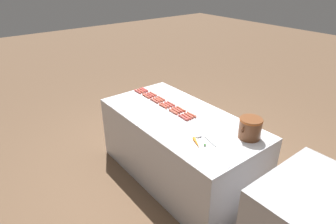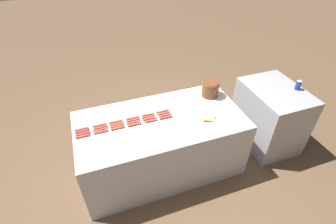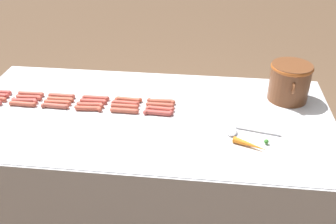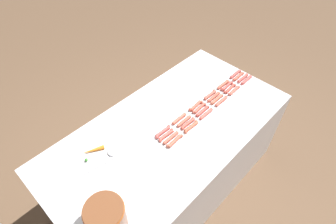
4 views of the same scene
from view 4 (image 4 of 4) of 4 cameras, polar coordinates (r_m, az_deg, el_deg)
name	(u,v)px [view 4 (image 4 of 4)]	position (r m, az deg, el deg)	size (l,w,h in m)	color
ground_plane	(169,182)	(2.78, 0.26, -14.38)	(20.00, 20.00, 0.00)	brown
griddle_counter	(169,158)	(2.43, 0.29, -9.70)	(1.01, 1.99, 0.83)	#BCBCC1
hot_dog_0	(246,80)	(2.58, 16.12, 6.47)	(0.03, 0.16, 0.03)	#B74741
hot_dog_1	(234,91)	(2.44, 13.69, 4.39)	(0.03, 0.16, 0.03)	#B35041
hot_dog_2	(221,101)	(2.32, 11.12, 2.24)	(0.03, 0.16, 0.03)	#B35041
hot_dog_3	(206,114)	(2.20, 8.02, -0.37)	(0.03, 0.16, 0.03)	#B94D41
hot_dog_4	(191,127)	(2.09, 4.86, -3.11)	(0.04, 0.16, 0.03)	#B45038
hot_dog_5	(174,141)	(2.00, 1.37, -6.11)	(0.04, 0.16, 0.03)	#AF513D
hot_dog_6	(243,78)	(2.59, 15.41, 6.85)	(0.03, 0.16, 0.03)	#B9463F
hot_dog_7	(230,89)	(2.45, 12.84, 4.80)	(0.04, 0.16, 0.03)	#B0463A
hot_dog_8	(217,99)	(2.33, 10.20, 2.64)	(0.03, 0.16, 0.03)	#AB533C
hot_dog_9	(203,111)	(2.21, 7.27, 0.19)	(0.03, 0.16, 0.03)	#B6463C
hot_dog_10	(188,123)	(2.11, 4.19, -2.41)	(0.03, 0.16, 0.03)	#B3473A
hot_dog_11	(171,138)	(2.02, 0.57, -5.44)	(0.03, 0.16, 0.03)	#AD4E3C
hot_dog_12	(238,76)	(2.60, 14.54, 7.22)	(0.03, 0.16, 0.03)	#B64D3B
hot_dog_13	(227,86)	(2.47, 12.21, 5.33)	(0.04, 0.16, 0.03)	#B14841
hot_dog_14	(214,97)	(2.34, 9.57, 3.13)	(0.03, 0.16, 0.03)	#B94E3A
hot_dog_15	(199,108)	(2.23, 6.58, 0.81)	(0.04, 0.16, 0.03)	#B54E3E
hot_dog_16	(184,121)	(2.13, 3.39, -1.94)	(0.03, 0.16, 0.03)	#AE4E3C
hot_dog_17	(166,135)	(2.03, -0.37, -4.85)	(0.04, 0.16, 0.03)	#B94B3F
hot_dog_18	(235,74)	(2.62, 13.91, 7.71)	(0.03, 0.16, 0.03)	#B14741
hot_dog_19	(223,84)	(2.48, 11.45, 5.69)	(0.03, 0.16, 0.03)	#B9513D
hot_dog_20	(210,95)	(2.36, 8.78, 3.61)	(0.03, 0.16, 0.03)	#AB4F41
hot_dog_21	(196,106)	(2.25, 5.81, 1.31)	(0.04, 0.16, 0.03)	#B84D3A
hot_dog_22	(179,119)	(2.14, 2.36, -1.43)	(0.03, 0.16, 0.03)	#B3523F
hot_dog_23	(163,132)	(2.05, -1.15, -4.20)	(0.03, 0.16, 0.03)	#B44741
bean_pot	(106,217)	(1.65, -12.89, -20.61)	(0.28, 0.23, 0.21)	brown
serving_spoon	(107,157)	(1.97, -12.70, -9.21)	(0.10, 0.27, 0.02)	#B7B7BC
carrot	(92,151)	(2.02, -15.64, -7.86)	(0.10, 0.17, 0.03)	orange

